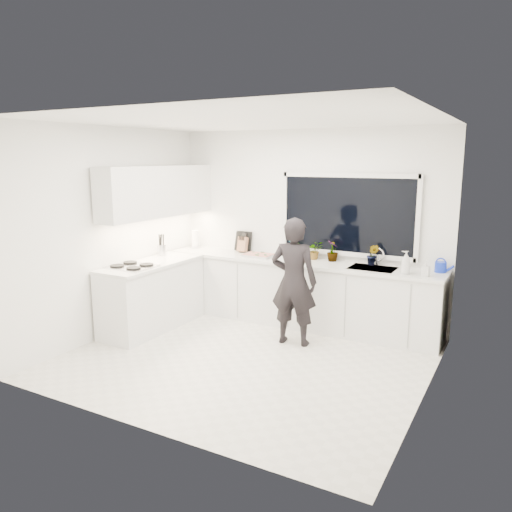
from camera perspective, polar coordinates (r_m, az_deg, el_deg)
The scene contains 25 objects.
floor at distance 5.94m, azimuth -1.21°, elevation -11.78°, with size 4.00×3.50×0.02m, color beige.
wall_back at distance 7.12m, azimuth 5.86°, elevation 3.37°, with size 4.00×0.02×2.70m, color white.
wall_left at distance 6.78m, azimuth -16.16°, elevation 2.61°, with size 0.02×3.50×2.70m, color white.
wall_right at distance 4.89m, azimuth 19.59°, elevation -0.77°, with size 0.02×3.50×2.70m, color white.
ceiling at distance 5.49m, azimuth -1.33°, elevation 15.38°, with size 4.00×3.50×0.02m, color white.
window at distance 6.85m, azimuth 10.41°, elevation 4.63°, with size 1.80×0.02×1.00m, color black.
base_cabinets_back at distance 7.02m, azimuth 4.72°, elevation -4.30°, with size 3.92×0.58×0.88m, color white.
base_cabinets_left at distance 6.99m, azimuth -11.74°, elevation -4.57°, with size 0.58×1.60×0.88m, color white.
countertop_back at distance 6.90m, azimuth 4.74°, elevation -0.64°, with size 3.94×0.62×0.04m, color silver.
countertop_left at distance 6.88m, azimuth -11.89°, elevation -0.88°, with size 0.62×1.60×0.04m, color silver.
upper_cabinets at distance 7.09m, azimuth -11.10°, elevation 7.26°, with size 0.34×2.10×0.70m, color white.
sink at distance 6.57m, azimuth 13.16°, elevation -1.76°, with size 0.58×0.42×0.14m, color silver.
faucet at distance 6.73m, azimuth 13.69°, elevation -0.10°, with size 0.03×0.03×0.22m, color silver.
stovetop at distance 6.63m, azimuth -14.00°, elevation -1.11°, with size 0.56×0.48×0.03m, color black.
person at distance 6.19m, azimuth 4.33°, elevation -2.94°, with size 0.58×0.38×1.60m, color black.
pizza_tray at distance 7.14m, azimuth 0.32°, elevation 0.08°, with size 0.43×0.32×0.03m, color silver.
pizza at distance 7.13m, azimuth 0.32°, elevation 0.21°, with size 0.39×0.28×0.01m, color red.
watering_can at distance 6.54m, azimuth 20.34°, elevation -1.20°, with size 0.14×0.14×0.13m, color #142EBF.
paper_towel_roll at distance 7.85m, azimuth -6.95°, elevation 1.87°, with size 0.11×0.11×0.26m, color white.
knife_block at distance 7.44m, azimuth -1.54°, elevation 1.28°, with size 0.13×0.10×0.22m, color #A46C4C.
utensil_crock at distance 7.31m, azimuth -10.71°, elevation 0.67°, with size 0.13×0.13×0.16m, color #ADADB2.
picture_frame_large at distance 7.57m, azimuth -1.76°, elevation 1.67°, with size 0.22×0.02×0.28m, color black.
picture_frame_small at distance 7.54m, azimuth -1.40°, elevation 1.71°, with size 0.25×0.02×0.30m, color black.
herb_plants at distance 6.91m, azimuth 7.62°, elevation 0.69°, with size 1.33×0.29×0.34m.
soap_bottles at distance 6.28m, azimuth 17.33°, elevation -0.91°, with size 0.35×0.14×0.29m.
Camera 1 is at (2.74, -4.74, 2.30)m, focal length 35.00 mm.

